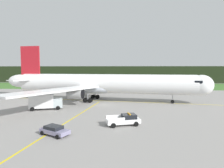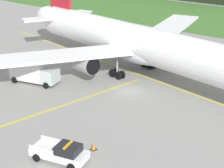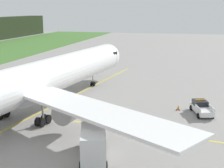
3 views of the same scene
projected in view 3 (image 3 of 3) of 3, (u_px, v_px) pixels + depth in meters
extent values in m
plane|color=gray|center=(76.00, 116.00, 46.54)|extent=(320.00, 320.00, 0.00)
cube|color=yellow|center=(37.00, 114.00, 47.51)|extent=(78.61, 11.59, 0.01)
cube|color=yellow|center=(174.00, 136.00, 39.41)|extent=(5.62, 37.10, 0.01)
cylinder|color=white|center=(35.00, 81.00, 46.39)|extent=(49.85, 12.28, 5.28)
ellipsoid|color=white|center=(107.00, 56.00, 69.70)|extent=(6.50, 6.05, 5.28)
ellipsoid|color=#B3BAC6|center=(25.00, 95.00, 44.49)|extent=(12.40, 7.15, 2.90)
cube|color=black|center=(104.00, 53.00, 68.36)|extent=(2.50, 5.22, 0.70)
cube|color=white|center=(97.00, 111.00, 34.74)|extent=(17.20, 23.56, 0.35)
cylinder|color=#9E9E9E|center=(69.00, 111.00, 39.29)|extent=(4.06, 3.16, 2.65)
cylinder|color=black|center=(77.00, 106.00, 41.01)|extent=(0.47, 2.43, 2.44)
cylinder|color=gray|center=(93.00, 78.00, 64.14)|extent=(0.20, 0.20, 2.32)
cylinder|color=black|center=(92.00, 84.00, 64.50)|extent=(0.92, 0.35, 0.90)
cylinder|color=black|center=(94.00, 84.00, 64.31)|extent=(0.92, 0.35, 0.90)
cylinder|color=gray|center=(1.00, 106.00, 45.25)|extent=(0.28, 0.28, 2.32)
cylinder|color=black|center=(7.00, 113.00, 46.01)|extent=(1.23, 0.47, 1.20)
cylinder|color=black|center=(3.00, 112.00, 46.27)|extent=(1.23, 0.47, 1.20)
cylinder|color=black|center=(0.00, 116.00, 44.75)|extent=(1.23, 0.47, 1.20)
cylinder|color=gray|center=(43.00, 112.00, 42.71)|extent=(0.28, 0.28, 2.32)
cylinder|color=black|center=(44.00, 118.00, 43.73)|extent=(1.23, 0.47, 1.20)
cylinder|color=black|center=(48.00, 119.00, 43.48)|extent=(1.23, 0.47, 1.20)
cylinder|color=black|center=(38.00, 122.00, 42.47)|extent=(1.23, 0.47, 1.20)
cylinder|color=black|center=(42.00, 122.00, 42.21)|extent=(1.23, 0.47, 1.20)
cube|color=white|center=(202.00, 109.00, 47.33)|extent=(5.82, 3.51, 0.70)
cube|color=black|center=(200.00, 103.00, 48.13)|extent=(2.63, 2.43, 0.70)
cube|color=white|center=(198.00, 108.00, 45.89)|extent=(2.54, 0.84, 0.45)
cube|color=white|center=(212.00, 108.00, 45.96)|extent=(2.54, 0.84, 0.45)
cube|color=orange|center=(200.00, 100.00, 48.03)|extent=(0.60, 1.44, 0.16)
cylinder|color=black|center=(191.00, 108.00, 49.18)|extent=(0.80, 0.44, 0.76)
cylinder|color=black|center=(205.00, 108.00, 49.26)|extent=(0.80, 0.44, 0.76)
cylinder|color=black|center=(198.00, 116.00, 45.56)|extent=(0.80, 0.44, 0.76)
cylinder|color=black|center=(213.00, 115.00, 45.64)|extent=(0.80, 0.44, 0.76)
cube|color=#B3C0C3|center=(93.00, 135.00, 35.86)|extent=(2.53, 2.86, 2.00)
cube|color=silver|center=(93.00, 144.00, 32.31)|extent=(5.66, 3.83, 2.91)
cylinder|color=#99999E|center=(93.00, 154.00, 33.67)|extent=(0.77, 0.32, 1.04)
cylinder|color=#99999E|center=(93.00, 163.00, 31.65)|extent=(0.77, 0.32, 1.04)
cylinder|color=black|center=(82.00, 144.00, 36.02)|extent=(0.94, 0.52, 0.90)
cylinder|color=black|center=(104.00, 143.00, 36.15)|extent=(0.94, 0.52, 0.90)
cylinder|color=black|center=(81.00, 166.00, 30.81)|extent=(0.94, 0.52, 0.90)
cylinder|color=black|center=(106.00, 166.00, 30.94)|extent=(0.94, 0.52, 0.90)
cube|color=black|center=(178.00, 110.00, 49.42)|extent=(0.56, 0.56, 0.03)
cone|color=orange|center=(178.00, 108.00, 49.34)|extent=(0.43, 0.43, 0.68)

